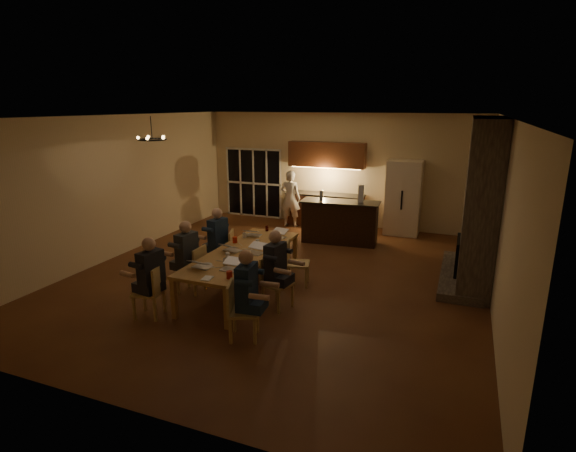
{
  "coord_description": "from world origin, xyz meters",
  "views": [
    {
      "loc": [
        3.35,
        -7.97,
        3.43
      ],
      "look_at": [
        0.09,
        0.3,
        1.01
      ],
      "focal_mm": 28.0,
      "sensor_mm": 36.0,
      "label": 1
    }
  ],
  "objects_px": {
    "plate_left": "(206,265)",
    "person_right_mid": "(275,269)",
    "refrigerator": "(403,198)",
    "laptop_e": "(253,230)",
    "plate_near": "(247,263)",
    "dining_table": "(243,271)",
    "laptop_d": "(255,247)",
    "redcup_mid": "(235,240)",
    "bar_blender": "(361,194)",
    "chair_right_far": "(298,263)",
    "chair_right_near": "(244,311)",
    "chair_left_near": "(148,291)",
    "person_left_near": "(152,278)",
    "laptop_f": "(277,233)",
    "bar_bottle": "(321,195)",
    "chair_right_mid": "(278,283)",
    "redcup_near": "(229,275)",
    "laptop_b": "(230,264)",
    "can_silver": "(225,262)",
    "mug_mid": "(258,242)",
    "chandelier": "(152,139)",
    "can_cola": "(267,228)",
    "person_left_far": "(218,240)",
    "mug_front": "(227,255)",
    "plate_far": "(279,243)",
    "mug_back": "(245,235)",
    "can_right": "(272,246)",
    "bar_island": "(340,222)",
    "standing_person": "(290,199)",
    "chair_left_mid": "(191,269)"
  },
  "relations": [
    {
      "from": "plate_near",
      "to": "bar_bottle",
      "type": "distance_m",
      "value": 4.14
    },
    {
      "from": "chair_right_far",
      "to": "can_silver",
      "type": "bearing_deg",
      "value": 134.01
    },
    {
      "from": "can_cola",
      "to": "mug_back",
      "type": "bearing_deg",
      "value": -110.41
    },
    {
      "from": "laptop_b",
      "to": "laptop_d",
      "type": "bearing_deg",
      "value": 92.07
    },
    {
      "from": "can_cola",
      "to": "can_right",
      "type": "height_order",
      "value": "same"
    },
    {
      "from": "chandelier",
      "to": "can_silver",
      "type": "xyz_separation_m",
      "value": [
        2.13,
        -1.02,
        -1.94
      ]
    },
    {
      "from": "refrigerator",
      "to": "redcup_near",
      "type": "relative_size",
      "value": 16.67
    },
    {
      "from": "chair_right_mid",
      "to": "bar_blender",
      "type": "distance_m",
      "value": 4.28
    },
    {
      "from": "person_left_near",
      "to": "can_cola",
      "type": "height_order",
      "value": "person_left_near"
    },
    {
      "from": "chair_left_near",
      "to": "can_silver",
      "type": "xyz_separation_m",
      "value": [
        0.99,
        0.83,
        0.37
      ]
    },
    {
      "from": "chair_left_near",
      "to": "redcup_near",
      "type": "relative_size",
      "value": 7.42
    },
    {
      "from": "person_left_far",
      "to": "bar_blender",
      "type": "bearing_deg",
      "value": 151.57
    },
    {
      "from": "bar_bottle",
      "to": "chair_right_mid",
      "type": "bearing_deg",
      "value": -82.86
    },
    {
      "from": "laptop_d",
      "to": "redcup_mid",
      "type": "xyz_separation_m",
      "value": [
        -0.65,
        0.45,
        -0.05
      ]
    },
    {
      "from": "laptop_b",
      "to": "redcup_mid",
      "type": "distance_m",
      "value": 1.53
    },
    {
      "from": "mug_front",
      "to": "chair_right_mid",
      "type": "bearing_deg",
      "value": -4.36
    },
    {
      "from": "person_right_mid",
      "to": "person_left_near",
      "type": "bearing_deg",
      "value": 131.1
    },
    {
      "from": "dining_table",
      "to": "chair_right_near",
      "type": "height_order",
      "value": "chair_right_near"
    },
    {
      "from": "mug_back",
      "to": "laptop_d",
      "type": "bearing_deg",
      "value": -53.0
    },
    {
      "from": "person_right_mid",
      "to": "can_right",
      "type": "distance_m",
      "value": 0.95
    },
    {
      "from": "chair_left_near",
      "to": "chair_right_mid",
      "type": "xyz_separation_m",
      "value": [
        1.85,
        1.09,
        0.0
      ]
    },
    {
      "from": "chair_left_near",
      "to": "plate_left",
      "type": "height_order",
      "value": "chair_left_near"
    },
    {
      "from": "chair_left_mid",
      "to": "redcup_near",
      "type": "relative_size",
      "value": 7.42
    },
    {
      "from": "plate_near",
      "to": "plate_left",
      "type": "bearing_deg",
      "value": -148.21
    },
    {
      "from": "refrigerator",
      "to": "laptop_e",
      "type": "relative_size",
      "value": 6.25
    },
    {
      "from": "plate_near",
      "to": "dining_table",
      "type": "bearing_deg",
      "value": 124.45
    },
    {
      "from": "bar_island",
      "to": "standing_person",
      "type": "distance_m",
      "value": 2.05
    },
    {
      "from": "refrigerator",
      "to": "can_silver",
      "type": "bearing_deg",
      "value": -111.1
    },
    {
      "from": "chair_right_far",
      "to": "chair_right_near",
      "type": "bearing_deg",
      "value": 165.2
    },
    {
      "from": "laptop_f",
      "to": "chair_right_far",
      "type": "bearing_deg",
      "value": -26.45
    },
    {
      "from": "chair_left_near",
      "to": "bar_bottle",
      "type": "distance_m",
      "value": 5.4
    },
    {
      "from": "dining_table",
      "to": "laptop_d",
      "type": "distance_m",
      "value": 0.55
    },
    {
      "from": "person_left_far",
      "to": "can_cola",
      "type": "xyz_separation_m",
      "value": [
        0.74,
        0.83,
        0.12
      ]
    },
    {
      "from": "plate_far",
      "to": "bar_island",
      "type": "bearing_deg",
      "value": 80.32
    },
    {
      "from": "laptop_e",
      "to": "plate_near",
      "type": "xyz_separation_m",
      "value": [
        0.63,
        -1.57,
        -0.1
      ]
    },
    {
      "from": "chair_left_near",
      "to": "laptop_d",
      "type": "relative_size",
      "value": 2.78
    },
    {
      "from": "plate_left",
      "to": "person_right_mid",
      "type": "bearing_deg",
      "value": 20.9
    },
    {
      "from": "mug_front",
      "to": "plate_far",
      "type": "relative_size",
      "value": 0.45
    },
    {
      "from": "chair_left_near",
      "to": "person_left_near",
      "type": "height_order",
      "value": "person_left_near"
    },
    {
      "from": "dining_table",
      "to": "laptop_b",
      "type": "xyz_separation_m",
      "value": [
        0.25,
        -0.93,
        0.49
      ]
    },
    {
      "from": "person_right_mid",
      "to": "can_cola",
      "type": "relative_size",
      "value": 11.5
    },
    {
      "from": "chair_right_far",
      "to": "laptop_f",
      "type": "height_order",
      "value": "laptop_f"
    },
    {
      "from": "chair_right_mid",
      "to": "chandelier",
      "type": "xyz_separation_m",
      "value": [
        -3.0,
        0.76,
        2.31
      ]
    },
    {
      "from": "mug_mid",
      "to": "can_cola",
      "type": "height_order",
      "value": "can_cola"
    },
    {
      "from": "person_right_mid",
      "to": "redcup_mid",
      "type": "distance_m",
      "value": 1.58
    },
    {
      "from": "mug_mid",
      "to": "bar_blender",
      "type": "relative_size",
      "value": 0.24
    },
    {
      "from": "redcup_mid",
      "to": "bar_blender",
      "type": "height_order",
      "value": "bar_blender"
    },
    {
      "from": "chandelier",
      "to": "laptop_e",
      "type": "distance_m",
      "value": 2.72
    },
    {
      "from": "person_left_far",
      "to": "redcup_near",
      "type": "height_order",
      "value": "person_left_far"
    },
    {
      "from": "can_cola",
      "to": "redcup_mid",
      "type": "bearing_deg",
      "value": -103.58
    }
  ]
}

